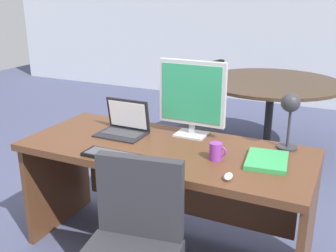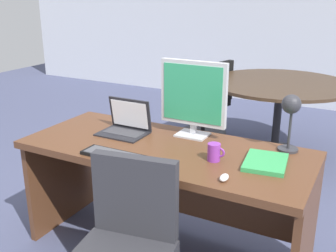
{
  "view_description": "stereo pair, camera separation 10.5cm",
  "coord_description": "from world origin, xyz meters",
  "px_view_note": "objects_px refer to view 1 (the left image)",
  "views": [
    {
      "loc": [
        0.99,
        -2.04,
        1.65
      ],
      "look_at": [
        0.0,
        0.04,
        0.87
      ],
      "focal_mm": 42.95,
      "sensor_mm": 36.0,
      "label": 1
    },
    {
      "loc": [
        1.08,
        -2.0,
        1.65
      ],
      "look_at": [
        0.0,
        0.04,
        0.87
      ],
      "focal_mm": 42.95,
      "sensor_mm": 36.0,
      "label": 2
    }
  ],
  "objects_px": {
    "desk_lamp": "(290,110)",
    "coffee_mug": "(216,151)",
    "monitor": "(192,95)",
    "book": "(267,160)",
    "meeting_chair_near": "(199,106)",
    "laptop": "(125,123)",
    "mouse": "(228,176)",
    "meeting_table": "(270,99)",
    "desk": "(169,173)",
    "keyboard": "(119,157)"
  },
  "relations": [
    {
      "from": "desk",
      "to": "meeting_table",
      "type": "bearing_deg",
      "value": 83.23
    },
    {
      "from": "desk",
      "to": "keyboard",
      "type": "xyz_separation_m",
      "value": [
        -0.16,
        -0.32,
        0.21
      ]
    },
    {
      "from": "monitor",
      "to": "keyboard",
      "type": "distance_m",
      "value": 0.63
    },
    {
      "from": "monitor",
      "to": "book",
      "type": "relative_size",
      "value": 1.58
    },
    {
      "from": "keyboard",
      "to": "mouse",
      "type": "bearing_deg",
      "value": 0.96
    },
    {
      "from": "keyboard",
      "to": "meeting_table",
      "type": "height_order",
      "value": "meeting_table"
    },
    {
      "from": "desk_lamp",
      "to": "coffee_mug",
      "type": "distance_m",
      "value": 0.5
    },
    {
      "from": "laptop",
      "to": "book",
      "type": "bearing_deg",
      "value": -5.29
    },
    {
      "from": "laptop",
      "to": "desk_lamp",
      "type": "relative_size",
      "value": 0.89
    },
    {
      "from": "keyboard",
      "to": "mouse",
      "type": "distance_m",
      "value": 0.64
    },
    {
      "from": "laptop",
      "to": "meeting_chair_near",
      "type": "bearing_deg",
      "value": 97.61
    },
    {
      "from": "coffee_mug",
      "to": "meeting_table",
      "type": "bearing_deg",
      "value": 93.17
    },
    {
      "from": "mouse",
      "to": "coffee_mug",
      "type": "relative_size",
      "value": 0.73
    },
    {
      "from": "desk_lamp",
      "to": "coffee_mug",
      "type": "bearing_deg",
      "value": -135.93
    },
    {
      "from": "keyboard",
      "to": "desk_lamp",
      "type": "distance_m",
      "value": 1.02
    },
    {
      "from": "desk_lamp",
      "to": "meeting_table",
      "type": "bearing_deg",
      "value": 104.43
    },
    {
      "from": "monitor",
      "to": "coffee_mug",
      "type": "bearing_deg",
      "value": -48.53
    },
    {
      "from": "laptop",
      "to": "meeting_chair_near",
      "type": "distance_m",
      "value": 2.16
    },
    {
      "from": "book",
      "to": "meeting_chair_near",
      "type": "xyz_separation_m",
      "value": [
        -1.24,
        2.18,
        -0.4
      ]
    },
    {
      "from": "monitor",
      "to": "meeting_table",
      "type": "bearing_deg",
      "value": 84.6
    },
    {
      "from": "desk_lamp",
      "to": "meeting_table",
      "type": "relative_size",
      "value": 0.25
    },
    {
      "from": "desk_lamp",
      "to": "book",
      "type": "distance_m",
      "value": 0.34
    },
    {
      "from": "meeting_table",
      "to": "desk_lamp",
      "type": "bearing_deg",
      "value": -75.57
    },
    {
      "from": "monitor",
      "to": "mouse",
      "type": "relative_size",
      "value": 6.68
    },
    {
      "from": "mouse",
      "to": "coffee_mug",
      "type": "distance_m",
      "value": 0.25
    },
    {
      "from": "laptop",
      "to": "meeting_table",
      "type": "xyz_separation_m",
      "value": [
        0.58,
        1.87,
        -0.22
      ]
    },
    {
      "from": "keyboard",
      "to": "coffee_mug",
      "type": "height_order",
      "value": "coffee_mug"
    },
    {
      "from": "laptop",
      "to": "meeting_chair_near",
      "type": "height_order",
      "value": "laptop"
    },
    {
      "from": "desk_lamp",
      "to": "meeting_chair_near",
      "type": "xyz_separation_m",
      "value": [
        -1.3,
        1.94,
        -0.64
      ]
    },
    {
      "from": "meeting_table",
      "to": "keyboard",
      "type": "bearing_deg",
      "value": -99.67
    },
    {
      "from": "mouse",
      "to": "desk_lamp",
      "type": "bearing_deg",
      "value": 69.92
    },
    {
      "from": "meeting_table",
      "to": "meeting_chair_near",
      "type": "xyz_separation_m",
      "value": [
        -0.86,
        0.22,
        -0.24
      ]
    },
    {
      "from": "meeting_chair_near",
      "to": "keyboard",
      "type": "bearing_deg",
      "value": -79.18
    },
    {
      "from": "laptop",
      "to": "mouse",
      "type": "relative_size",
      "value": 4.22
    },
    {
      "from": "monitor",
      "to": "keyboard",
      "type": "xyz_separation_m",
      "value": [
        -0.22,
        -0.53,
        -0.26
      ]
    },
    {
      "from": "keyboard",
      "to": "book",
      "type": "height_order",
      "value": "book"
    },
    {
      "from": "monitor",
      "to": "meeting_chair_near",
      "type": "distance_m",
      "value": 2.17
    },
    {
      "from": "desk_lamp",
      "to": "keyboard",
      "type": "bearing_deg",
      "value": -146.97
    },
    {
      "from": "mouse",
      "to": "meeting_table",
      "type": "bearing_deg",
      "value": 96.34
    },
    {
      "from": "desk",
      "to": "book",
      "type": "relative_size",
      "value": 5.68
    },
    {
      "from": "coffee_mug",
      "to": "meeting_chair_near",
      "type": "height_order",
      "value": "meeting_chair_near"
    },
    {
      "from": "keyboard",
      "to": "laptop",
      "type": "bearing_deg",
      "value": 116.47
    },
    {
      "from": "meeting_chair_near",
      "to": "meeting_table",
      "type": "bearing_deg",
      "value": -14.61
    },
    {
      "from": "laptop",
      "to": "meeting_chair_near",
      "type": "relative_size",
      "value": 0.34
    },
    {
      "from": "monitor",
      "to": "laptop",
      "type": "relative_size",
      "value": 1.58
    },
    {
      "from": "monitor",
      "to": "meeting_chair_near",
      "type": "bearing_deg",
      "value": 109.63
    },
    {
      "from": "mouse",
      "to": "meeting_chair_near",
      "type": "xyz_separation_m",
      "value": [
        -1.11,
        2.47,
        -0.4
      ]
    },
    {
      "from": "desk",
      "to": "coffee_mug",
      "type": "height_order",
      "value": "coffee_mug"
    },
    {
      "from": "coffee_mug",
      "to": "meeting_chair_near",
      "type": "distance_m",
      "value": 2.5
    },
    {
      "from": "desk",
      "to": "keyboard",
      "type": "height_order",
      "value": "keyboard"
    }
  ]
}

